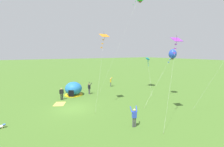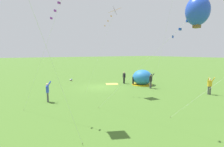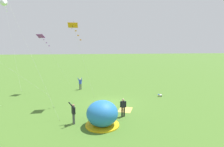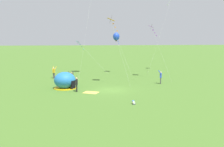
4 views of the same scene
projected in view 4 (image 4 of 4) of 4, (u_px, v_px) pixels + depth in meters
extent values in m
plane|color=#477028|center=(111.00, 90.00, 32.12)|extent=(300.00, 300.00, 0.00)
ellipsoid|color=#2672BF|center=(65.00, 80.00, 33.05)|extent=(2.70, 2.60, 2.10)
cylinder|color=yellow|center=(65.00, 88.00, 33.19)|extent=(2.81, 2.81, 0.10)
cube|color=black|center=(73.00, 85.00, 32.57)|extent=(0.52, 0.74, 1.10)
cube|color=gold|center=(91.00, 92.00, 30.79)|extent=(2.09, 1.90, 0.01)
cylinder|color=white|center=(134.00, 103.00, 25.47)|extent=(0.25, 0.34, 0.22)
sphere|color=tan|center=(133.00, 102.00, 25.72)|extent=(0.19, 0.19, 0.19)
cylinder|color=#3F72CC|center=(133.00, 101.00, 25.71)|extent=(0.24, 0.24, 0.06)
cylinder|color=tan|center=(132.00, 103.00, 25.59)|extent=(0.07, 0.07, 0.17)
cylinder|color=tan|center=(134.00, 103.00, 25.62)|extent=(0.07, 0.07, 0.17)
cylinder|color=navy|center=(133.00, 104.00, 25.36)|extent=(0.09, 0.09, 0.13)
cylinder|color=navy|center=(135.00, 104.00, 25.39)|extent=(0.09, 0.09, 0.13)
cylinder|color=black|center=(77.00, 88.00, 31.09)|extent=(0.15, 0.15, 0.88)
cylinder|color=black|center=(77.00, 88.00, 31.28)|extent=(0.15, 0.15, 0.88)
cube|color=black|center=(77.00, 82.00, 31.08)|extent=(0.25, 0.38, 0.60)
sphere|color=tan|center=(77.00, 78.00, 31.02)|extent=(0.22, 0.22, 0.22)
cylinder|color=black|center=(77.00, 82.00, 30.83)|extent=(0.09, 0.09, 0.58)
cylinder|color=black|center=(77.00, 82.00, 31.32)|extent=(0.09, 0.09, 0.58)
cylinder|color=#4C4C51|center=(53.00, 76.00, 40.86)|extent=(0.15, 0.15, 0.88)
cylinder|color=#4C4C51|center=(54.00, 76.00, 40.78)|extent=(0.15, 0.15, 0.88)
cube|color=gold|center=(54.00, 71.00, 40.71)|extent=(0.45, 0.40, 0.60)
sphere|color=beige|center=(54.00, 68.00, 40.65)|extent=(0.22, 0.22, 0.22)
cylinder|color=gold|center=(53.00, 68.00, 40.89)|extent=(0.22, 0.38, 0.50)
cylinder|color=gold|center=(56.00, 68.00, 40.67)|extent=(0.31, 0.35, 0.50)
cylinder|color=#4C4C51|center=(161.00, 81.00, 36.18)|extent=(0.15, 0.15, 0.88)
cylinder|color=#4C4C51|center=(161.00, 81.00, 36.37)|extent=(0.15, 0.15, 0.88)
cube|color=blue|center=(161.00, 75.00, 36.17)|extent=(0.33, 0.43, 0.60)
sphere|color=beige|center=(161.00, 72.00, 36.11)|extent=(0.22, 0.22, 0.22)
cylinder|color=blue|center=(160.00, 72.00, 35.87)|extent=(0.38, 0.12, 0.50)
cylinder|color=blue|center=(160.00, 72.00, 36.38)|extent=(0.38, 0.23, 0.50)
cylinder|color=#4C4C51|center=(71.00, 82.00, 35.48)|extent=(0.15, 0.15, 0.88)
cylinder|color=#4C4C51|center=(72.00, 82.00, 35.56)|extent=(0.15, 0.15, 0.88)
cube|color=black|center=(71.00, 76.00, 35.41)|extent=(0.44, 0.35, 0.60)
sphere|color=#9E7051|center=(71.00, 73.00, 35.35)|extent=(0.22, 0.22, 0.22)
cylinder|color=black|center=(69.00, 73.00, 35.38)|extent=(0.26, 0.38, 0.50)
cylinder|color=black|center=(73.00, 73.00, 35.59)|extent=(0.15, 0.39, 0.50)
cylinder|color=silver|center=(93.00, 58.00, 45.27)|extent=(5.27, 3.88, 5.47)
cylinder|color=brown|center=(109.00, 75.00, 44.01)|extent=(0.03, 0.03, 0.06)
cube|color=teal|center=(78.00, 42.00, 46.52)|extent=(0.72, 0.85, 0.49)
cylinder|color=#332314|center=(78.00, 42.00, 46.52)|extent=(0.34, 0.26, 0.51)
cube|color=teal|center=(80.00, 45.00, 46.36)|extent=(0.15, 0.20, 0.12)
cube|color=teal|center=(82.00, 47.00, 46.23)|extent=(0.13, 0.21, 0.12)
cube|color=teal|center=(84.00, 49.00, 46.09)|extent=(0.16, 0.20, 0.12)
cylinder|color=silver|center=(161.00, 53.00, 39.19)|extent=(2.24, 3.94, 7.99)
cylinder|color=brown|center=(172.00, 82.00, 37.93)|extent=(0.03, 0.03, 0.06)
cube|color=purple|center=(151.00, 27.00, 40.44)|extent=(1.10, 1.17, 0.47)
cylinder|color=#332314|center=(151.00, 27.00, 40.44)|extent=(0.23, 0.38, 0.79)
cube|color=purple|center=(153.00, 30.00, 40.17)|extent=(0.21, 0.13, 0.12)
cube|color=purple|center=(155.00, 33.00, 39.94)|extent=(0.19, 0.18, 0.12)
cube|color=purple|center=(156.00, 36.00, 39.71)|extent=(0.18, 0.19, 0.12)
cylinder|color=silver|center=(86.00, 28.00, 38.91)|extent=(2.54, 6.03, 15.43)
cylinder|color=brown|center=(78.00, 83.00, 36.92)|extent=(0.03, 0.03, 0.06)
cylinder|color=silver|center=(160.00, 35.00, 45.57)|extent=(4.96, 3.14, 13.45)
cylinder|color=brown|center=(147.00, 75.00, 44.75)|extent=(0.03, 0.03, 0.06)
cube|color=white|center=(170.00, 0.00, 46.21)|extent=(0.19, 0.18, 0.12)
cube|color=white|center=(169.00, 2.00, 46.07)|extent=(0.18, 0.19, 0.12)
cube|color=white|center=(168.00, 5.00, 45.93)|extent=(0.16, 0.20, 0.12)
cylinder|color=silver|center=(124.00, 57.00, 42.80)|extent=(1.81, 6.98, 6.47)
cylinder|color=brown|center=(133.00, 79.00, 39.92)|extent=(0.03, 0.03, 0.06)
ellipsoid|color=blue|center=(116.00, 37.00, 45.68)|extent=(1.14, 1.14, 1.40)
cube|color=brown|center=(116.00, 41.00, 45.78)|extent=(0.28, 0.28, 0.20)
cube|color=blue|center=(117.00, 39.00, 45.33)|extent=(0.21, 0.08, 0.12)
cube|color=blue|center=(118.00, 41.00, 45.03)|extent=(0.21, 0.08, 0.12)
cube|color=blue|center=(119.00, 43.00, 44.74)|extent=(0.20, 0.16, 0.12)
cylinder|color=silver|center=(121.00, 53.00, 34.49)|extent=(2.36, 2.40, 8.77)
cylinder|color=brown|center=(131.00, 87.00, 34.06)|extent=(0.03, 0.03, 0.06)
cube|color=orange|center=(111.00, 19.00, 34.92)|extent=(0.98, 1.05, 0.44)
cylinder|color=#332314|center=(111.00, 19.00, 34.92)|extent=(0.30, 0.30, 0.89)
cube|color=orange|center=(113.00, 24.00, 34.75)|extent=(0.19, 0.17, 0.12)
cube|color=orange|center=(115.00, 27.00, 34.60)|extent=(0.18, 0.19, 0.12)
cube|color=orange|center=(117.00, 31.00, 34.46)|extent=(0.17, 0.20, 0.12)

